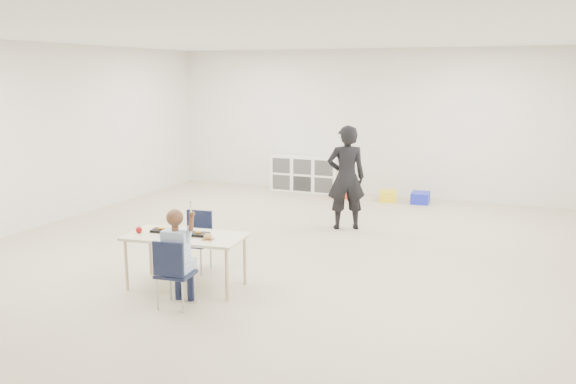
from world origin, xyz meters
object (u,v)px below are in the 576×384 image
at_px(table, 186,261).
at_px(child, 175,253).
at_px(adult, 346,178).
at_px(chair_near, 176,272).
at_px(cubby_shelf, 306,174).

relative_size(table, child, 1.21).
distance_m(child, adult, 3.76).
relative_size(table, chair_near, 1.90).
bearing_deg(child, chair_near, 0.00).
distance_m(table, cubby_shelf, 5.83).
xyz_separation_m(chair_near, child, (0.00, 0.00, 0.21)).
bearing_deg(adult, cubby_shelf, -83.61).
bearing_deg(adult, chair_near, 54.22).
height_order(table, chair_near, chair_near).
bearing_deg(child, adult, 74.10).
bearing_deg(chair_near, table, 105.41).
relative_size(child, adult, 0.71).
xyz_separation_m(child, adult, (0.66, 3.70, 0.23)).
bearing_deg(cubby_shelf, table, -82.38).
distance_m(cubby_shelf, adult, 3.11).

